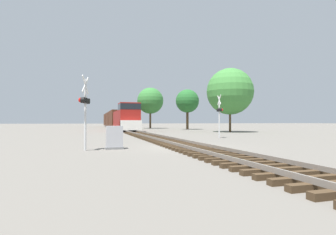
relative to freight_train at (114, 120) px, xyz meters
The scene contains 9 objects.
ground_plane 50.89m from the freight_train, 90.00° to the right, with size 400.00×400.00×0.00m, color #666059.
rail_track_bed 50.88m from the freight_train, 90.00° to the right, with size 2.60×160.00×0.31m.
freight_train is the anchor object (origin of this frame).
crossing_signal_near 51.44m from the freight_train, 96.32° to the right, with size 0.58×1.01×3.89m.
crossing_signal_far 43.86m from the freight_train, 82.05° to the right, with size 0.44×1.01×3.98m.
relay_cabinet 50.90m from the freight_train, 94.63° to the right, with size 0.97×0.66×1.27m.
tree_far_right 34.75m from the freight_train, 66.37° to the right, with size 6.70×6.70×9.22m.
tree_mid_background 22.07m from the freight_train, 55.35° to the right, with size 4.51×4.51×7.75m.
tree_deep_background 11.76m from the freight_train, 49.38° to the right, with size 5.82×5.82×9.08m.
Camera 1 is at (-5.29, -14.54, 1.51)m, focal length 28.00 mm.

